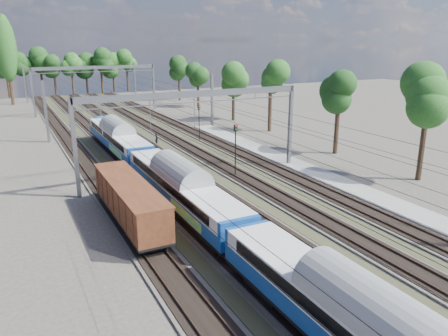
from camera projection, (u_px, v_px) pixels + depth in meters
name	position (u px, v px, depth m)	size (l,w,h in m)	color
track_bed	(150.00, 148.00, 57.48)	(21.00, 130.00, 0.34)	#47423A
platform	(354.00, 189.00, 41.32)	(3.00, 70.00, 0.30)	gray
catenary	(134.00, 93.00, 62.42)	(25.65, 130.00, 9.00)	slate
tree_belt	(98.00, 65.00, 102.22)	(39.96, 99.21, 11.60)	black
poplar	(6.00, 49.00, 93.17)	(4.40, 4.40, 19.04)	black
emu_train	(183.00, 183.00, 35.30)	(2.99, 63.17, 4.37)	black
freight_boxcar	(130.00, 200.00, 33.15)	(2.66, 12.83, 3.31)	black
worker	(157.00, 139.00, 59.39)	(0.62, 0.40, 1.69)	black
signal_near	(235.00, 144.00, 44.59)	(0.38, 0.34, 5.52)	black
signal_far	(199.00, 118.00, 60.84)	(0.34, 0.31, 5.08)	black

